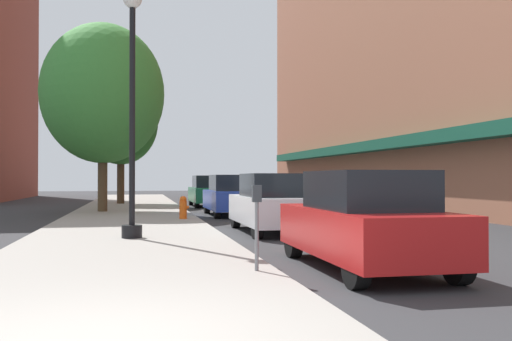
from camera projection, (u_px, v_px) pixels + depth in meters
name	position (u px, v px, depth m)	size (l,w,h in m)	color
ground_plane	(230.00, 215.00, 23.24)	(90.00, 90.00, 0.00)	#2D2D30
sidewalk_slab	(131.00, 214.00, 23.40)	(4.80, 50.00, 0.12)	gray
lamppost	(132.00, 108.00, 13.44)	(0.48, 0.48, 5.90)	black
fire_hydrant	(183.00, 207.00, 19.61)	(0.33, 0.26, 0.79)	#E05614
parking_meter_near	(257.00, 216.00, 8.67)	(0.14, 0.09, 1.31)	slate
tree_near	(103.00, 94.00, 24.05)	(5.17, 5.17, 7.99)	#4C3823
tree_mid	(121.00, 123.00, 31.28)	(4.06, 4.06, 6.83)	#422D1E
car_red	(365.00, 221.00, 9.51)	(1.80, 4.30, 1.66)	black
car_white	(273.00, 204.00, 15.95)	(1.80, 4.30, 1.66)	black
car_blue	(231.00, 196.00, 23.06)	(1.80, 4.30, 1.66)	black
car_green	(209.00, 191.00, 30.28)	(1.80, 4.30, 1.66)	black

